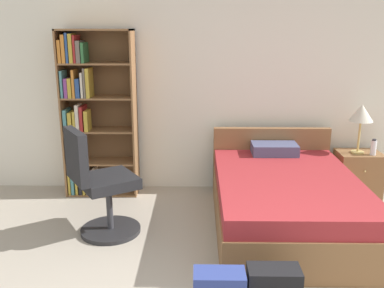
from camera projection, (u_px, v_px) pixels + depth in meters
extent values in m
cube|color=silver|center=(235.00, 81.00, 4.96)|extent=(9.00, 0.06, 2.60)
cube|color=brown|center=(65.00, 115.00, 4.86)|extent=(0.02, 0.33, 1.89)
cube|color=brown|center=(135.00, 115.00, 4.85)|extent=(0.02, 0.33, 1.89)
cube|color=brown|center=(103.00, 112.00, 5.01)|extent=(0.82, 0.01, 1.89)
cube|color=brown|center=(104.00, 191.00, 5.10)|extent=(0.78, 0.31, 0.02)
cube|color=gold|center=(72.00, 179.00, 5.03)|extent=(0.02, 0.24, 0.31)
cube|color=teal|center=(75.00, 183.00, 5.04)|extent=(0.03, 0.24, 0.21)
cube|color=gold|center=(79.00, 183.00, 5.05)|extent=(0.03, 0.25, 0.21)
cube|color=black|center=(82.00, 179.00, 5.02)|extent=(0.04, 0.22, 0.32)
cube|color=gold|center=(85.00, 183.00, 5.01)|extent=(0.03, 0.18, 0.24)
cube|color=#665B51|center=(90.00, 182.00, 5.05)|extent=(0.03, 0.26, 0.23)
cube|color=black|center=(93.00, 181.00, 5.03)|extent=(0.02, 0.24, 0.28)
cube|color=beige|center=(95.00, 180.00, 5.00)|extent=(0.03, 0.19, 0.31)
cube|color=brown|center=(102.00, 161.00, 5.00)|extent=(0.78, 0.31, 0.02)
cube|color=navy|center=(69.00, 149.00, 4.93)|extent=(0.03, 0.23, 0.31)
cube|color=black|center=(73.00, 150.00, 4.92)|extent=(0.04, 0.21, 0.29)
cube|color=#2D6638|center=(76.00, 153.00, 4.92)|extent=(0.02, 0.20, 0.21)
cube|color=beige|center=(80.00, 148.00, 4.93)|extent=(0.02, 0.24, 0.32)
cube|color=brown|center=(101.00, 130.00, 4.90)|extent=(0.78, 0.31, 0.02)
cube|color=teal|center=(68.00, 119.00, 4.84)|extent=(0.04, 0.24, 0.24)
cube|color=gold|center=(72.00, 121.00, 4.84)|extent=(0.04, 0.23, 0.21)
cube|color=gold|center=(77.00, 120.00, 4.85)|extent=(0.03, 0.26, 0.23)
cube|color=beige|center=(79.00, 117.00, 4.80)|extent=(0.04, 0.18, 0.30)
cube|color=maroon|center=(83.00, 118.00, 4.83)|extent=(0.03, 0.24, 0.28)
cube|color=gold|center=(88.00, 120.00, 4.81)|extent=(0.04, 0.18, 0.23)
cube|color=brown|center=(99.00, 97.00, 4.80)|extent=(0.78, 0.31, 0.02)
cube|color=teal|center=(64.00, 84.00, 4.72)|extent=(0.03, 0.21, 0.30)
cube|color=#7A387F|center=(68.00, 88.00, 4.72)|extent=(0.04, 0.19, 0.21)
cube|color=gold|center=(71.00, 88.00, 4.72)|extent=(0.04, 0.19, 0.22)
cube|color=orange|center=(75.00, 83.00, 4.70)|extent=(0.03, 0.18, 0.31)
cube|color=navy|center=(79.00, 88.00, 4.72)|extent=(0.04, 0.19, 0.21)
cube|color=beige|center=(84.00, 85.00, 4.72)|extent=(0.02, 0.22, 0.28)
cube|color=#665B51|center=(86.00, 83.00, 4.71)|extent=(0.02, 0.21, 0.32)
cube|color=gold|center=(89.00, 83.00, 4.72)|extent=(0.04, 0.22, 0.32)
cube|color=brown|center=(97.00, 63.00, 4.70)|extent=(0.78, 0.31, 0.02)
cube|color=orange|center=(62.00, 51.00, 4.63)|extent=(0.03, 0.22, 0.24)
cube|color=orange|center=(65.00, 49.00, 4.62)|extent=(0.04, 0.21, 0.30)
cube|color=navy|center=(69.00, 48.00, 4.60)|extent=(0.02, 0.19, 0.32)
cube|color=gold|center=(72.00, 48.00, 4.60)|extent=(0.04, 0.19, 0.31)
cube|color=maroon|center=(77.00, 49.00, 4.63)|extent=(0.02, 0.24, 0.29)
cube|color=#665B51|center=(80.00, 52.00, 4.64)|extent=(0.04, 0.24, 0.24)
cube|color=#2D6638|center=(85.00, 52.00, 4.64)|extent=(0.03, 0.24, 0.22)
cube|color=brown|center=(95.00, 30.00, 4.61)|extent=(0.82, 0.33, 0.02)
cube|color=brown|center=(285.00, 211.00, 4.15)|extent=(1.34, 1.99, 0.37)
cube|color=maroon|center=(287.00, 185.00, 4.07)|extent=(1.31, 1.95, 0.17)
cube|color=brown|center=(270.00, 161.00, 5.01)|extent=(1.34, 0.08, 0.79)
cube|color=#4C5175|center=(274.00, 149.00, 4.75)|extent=(0.50, 0.30, 0.12)
cylinder|color=#232326|center=(111.00, 230.00, 4.11)|extent=(0.57, 0.57, 0.04)
cylinder|color=#333338|center=(110.00, 207.00, 4.05)|extent=(0.06, 0.06, 0.43)
cube|color=black|center=(108.00, 181.00, 3.98)|extent=(0.66, 0.66, 0.10)
cube|color=black|center=(76.00, 156.00, 3.76)|extent=(0.30, 0.41, 0.47)
cube|color=brown|center=(357.00, 174.00, 4.92)|extent=(0.48, 0.38, 0.53)
sphere|color=tan|center=(365.00, 171.00, 4.70)|extent=(0.02, 0.02, 0.02)
cylinder|color=tan|center=(357.00, 152.00, 4.83)|extent=(0.15, 0.15, 0.02)
cylinder|color=tan|center=(359.00, 136.00, 4.78)|extent=(0.02, 0.02, 0.35)
cone|color=beige|center=(362.00, 113.00, 4.71)|extent=(0.26, 0.26, 0.19)
cylinder|color=silver|center=(373.00, 148.00, 4.74)|extent=(0.06, 0.06, 0.16)
cylinder|color=#2D2D33|center=(374.00, 140.00, 4.71)|extent=(0.04, 0.04, 0.02)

